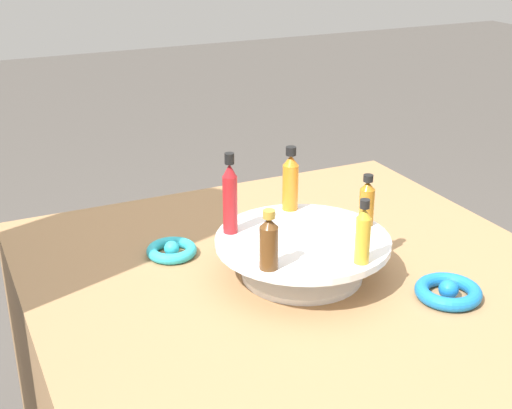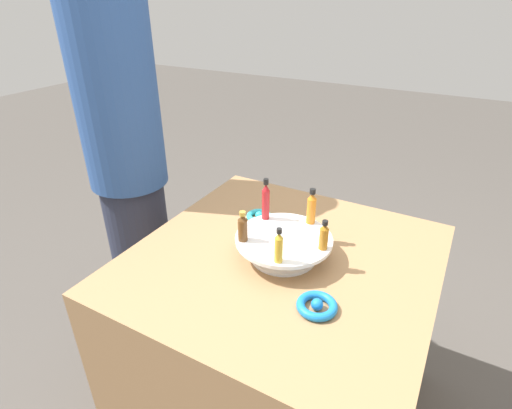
{
  "view_description": "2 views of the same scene",
  "coord_description": "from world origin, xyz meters",
  "px_view_note": "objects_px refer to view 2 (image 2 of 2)",
  "views": [
    {
      "loc": [
        -0.53,
        -0.94,
        1.3
      ],
      "look_at": [
        -0.08,
        0.01,
        0.86
      ],
      "focal_mm": 50.0,
      "sensor_mm": 36.0,
      "label": 1
    },
    {
      "loc": [
        0.41,
        -0.92,
        1.45
      ],
      "look_at": [
        -0.11,
        0.02,
        0.87
      ],
      "focal_mm": 28.0,
      "sensor_mm": 36.0,
      "label": 2
    }
  ],
  "objects_px": {
    "bottle_red": "(266,201)",
    "person_figure": "(125,146)",
    "bottle_amber": "(324,236)",
    "bottle_orange": "(311,208)",
    "ribbon_bow_teal": "(259,216)",
    "bottle_brown": "(243,227)",
    "bottle_gold": "(279,247)",
    "display_stand": "(284,244)",
    "ribbon_bow_blue": "(317,306)"
  },
  "relations": [
    {
      "from": "ribbon_bow_teal",
      "to": "bottle_gold",
      "type": "bearing_deg",
      "value": -52.96
    },
    {
      "from": "bottle_orange",
      "to": "ribbon_bow_teal",
      "type": "distance_m",
      "value": 0.25
    },
    {
      "from": "bottle_amber",
      "to": "person_figure",
      "type": "bearing_deg",
      "value": 171.89
    },
    {
      "from": "bottle_brown",
      "to": "bottle_gold",
      "type": "bearing_deg",
      "value": -17.68
    },
    {
      "from": "bottle_red",
      "to": "person_figure",
      "type": "distance_m",
      "value": 0.66
    },
    {
      "from": "display_stand",
      "to": "bottle_amber",
      "type": "relative_size",
      "value": 3.19
    },
    {
      "from": "bottle_brown",
      "to": "bottle_amber",
      "type": "xyz_separation_m",
      "value": [
        0.22,
        0.07,
        -0.0
      ]
    },
    {
      "from": "bottle_gold",
      "to": "bottle_amber",
      "type": "xyz_separation_m",
      "value": [
        0.08,
        0.12,
        -0.01
      ]
    },
    {
      "from": "display_stand",
      "to": "ribbon_bow_teal",
      "type": "xyz_separation_m",
      "value": [
        -0.18,
        0.17,
        -0.03
      ]
    },
    {
      "from": "display_stand",
      "to": "bottle_brown",
      "type": "xyz_separation_m",
      "value": [
        -0.1,
        -0.07,
        0.07
      ]
    },
    {
      "from": "bottle_amber",
      "to": "ribbon_bow_blue",
      "type": "distance_m",
      "value": 0.2
    },
    {
      "from": "display_stand",
      "to": "bottle_brown",
      "type": "distance_m",
      "value": 0.14
    },
    {
      "from": "person_figure",
      "to": "ribbon_bow_teal",
      "type": "bearing_deg",
      "value": 13.49
    },
    {
      "from": "bottle_gold",
      "to": "person_figure",
      "type": "bearing_deg",
      "value": 162.98
    },
    {
      "from": "display_stand",
      "to": "ribbon_bow_blue",
      "type": "height_order",
      "value": "display_stand"
    },
    {
      "from": "bottle_brown",
      "to": "ribbon_bow_teal",
      "type": "height_order",
      "value": "bottle_brown"
    },
    {
      "from": "display_stand",
      "to": "bottle_gold",
      "type": "bearing_deg",
      "value": -71.68
    },
    {
      "from": "bottle_gold",
      "to": "ribbon_bow_teal",
      "type": "bearing_deg",
      "value": 127.04
    },
    {
      "from": "bottle_red",
      "to": "bottle_gold",
      "type": "height_order",
      "value": "bottle_red"
    },
    {
      "from": "bottle_gold",
      "to": "ribbon_bow_blue",
      "type": "bearing_deg",
      "value": -19.92
    },
    {
      "from": "person_figure",
      "to": "bottle_brown",
      "type": "bearing_deg",
      "value": -7.42
    },
    {
      "from": "display_stand",
      "to": "bottle_brown",
      "type": "relative_size",
      "value": 3.06
    },
    {
      "from": "ribbon_bow_teal",
      "to": "person_figure",
      "type": "relative_size",
      "value": 0.05
    },
    {
      "from": "bottle_red",
      "to": "bottle_brown",
      "type": "xyz_separation_m",
      "value": [
        0.0,
        -0.14,
        -0.02
      ]
    },
    {
      "from": "person_figure",
      "to": "bottle_red",
      "type": "bearing_deg",
      "value": 4.76
    },
    {
      "from": "bottle_red",
      "to": "person_figure",
      "type": "relative_size",
      "value": 0.08
    },
    {
      "from": "bottle_orange",
      "to": "display_stand",
      "type": "bearing_deg",
      "value": -107.68
    },
    {
      "from": "bottle_red",
      "to": "ribbon_bow_teal",
      "type": "bearing_deg",
      "value": 128.46
    },
    {
      "from": "bottle_orange",
      "to": "bottle_red",
      "type": "xyz_separation_m",
      "value": [
        -0.14,
        -0.05,
        0.01
      ]
    },
    {
      "from": "bottle_brown",
      "to": "bottle_gold",
      "type": "distance_m",
      "value": 0.14
    },
    {
      "from": "ribbon_bow_teal",
      "to": "bottle_brown",
      "type": "bearing_deg",
      "value": -72.41
    },
    {
      "from": "bottle_red",
      "to": "bottle_gold",
      "type": "relative_size",
      "value": 1.34
    },
    {
      "from": "bottle_brown",
      "to": "ribbon_bow_blue",
      "type": "distance_m",
      "value": 0.31
    },
    {
      "from": "bottle_orange",
      "to": "bottle_red",
      "type": "bearing_deg",
      "value": -161.68
    },
    {
      "from": "ribbon_bow_blue",
      "to": "person_figure",
      "type": "bearing_deg",
      "value": 162.54
    },
    {
      "from": "ribbon_bow_teal",
      "to": "ribbon_bow_blue",
      "type": "relative_size",
      "value": 0.85
    },
    {
      "from": "bottle_orange",
      "to": "bottle_brown",
      "type": "bearing_deg",
      "value": -125.68
    },
    {
      "from": "bottle_amber",
      "to": "ribbon_bow_blue",
      "type": "height_order",
      "value": "bottle_amber"
    },
    {
      "from": "bottle_red",
      "to": "person_figure",
      "type": "height_order",
      "value": "person_figure"
    },
    {
      "from": "bottle_brown",
      "to": "ribbon_bow_teal",
      "type": "distance_m",
      "value": 0.27
    },
    {
      "from": "bottle_amber",
      "to": "ribbon_bow_teal",
      "type": "xyz_separation_m",
      "value": [
        -0.3,
        0.17,
        -0.1
      ]
    },
    {
      "from": "ribbon_bow_teal",
      "to": "person_figure",
      "type": "distance_m",
      "value": 0.61
    },
    {
      "from": "ribbon_bow_teal",
      "to": "bottle_amber",
      "type": "bearing_deg",
      "value": -29.05
    },
    {
      "from": "bottle_amber",
      "to": "bottle_gold",
      "type": "bearing_deg",
      "value": -125.68
    },
    {
      "from": "bottle_orange",
      "to": "ribbon_bow_teal",
      "type": "height_order",
      "value": "bottle_orange"
    },
    {
      "from": "bottle_gold",
      "to": "person_figure",
      "type": "height_order",
      "value": "person_figure"
    },
    {
      "from": "display_stand",
      "to": "person_figure",
      "type": "xyz_separation_m",
      "value": [
        -0.75,
        0.13,
        0.14
      ]
    },
    {
      "from": "bottle_red",
      "to": "person_figure",
      "type": "bearing_deg",
      "value": 175.29
    },
    {
      "from": "bottle_gold",
      "to": "ribbon_bow_teal",
      "type": "distance_m",
      "value": 0.37
    },
    {
      "from": "bottle_brown",
      "to": "ribbon_bow_teal",
      "type": "bearing_deg",
      "value": 107.59
    }
  ]
}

